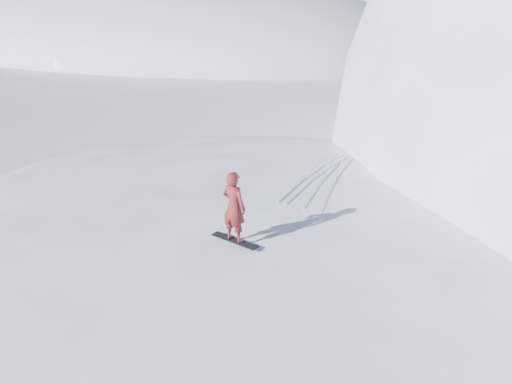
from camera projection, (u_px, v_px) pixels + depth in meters
ground at (259, 311)px, 13.38m from camera, size 400.00×400.00×0.00m
near_ridge at (335, 276)px, 15.11m from camera, size 36.00×28.00×4.80m
far_ridge_a at (151, 48)px, 96.21m from camera, size 120.00×70.00×28.00m
far_ridge_c at (377, 40)px, 117.78m from camera, size 140.00×90.00×36.00m
wind_bumps at (281, 273)px, 15.28m from camera, size 16.00×14.40×1.00m
snowboard at (235, 241)px, 12.34m from camera, size 1.48×0.30×0.02m
snowboarder at (234, 207)px, 11.96m from camera, size 0.73×0.48×1.96m
vapor_plume at (76, 68)px, 65.37m from camera, size 10.26×8.20×7.18m
board_tracks at (320, 176)px, 16.98m from camera, size 2.62×5.92×0.04m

